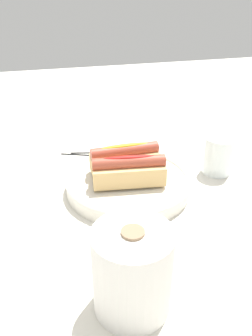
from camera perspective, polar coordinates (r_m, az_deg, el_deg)
name	(u,v)px	position (r m, az deg, el deg)	size (l,w,h in m)	color
ground_plane	(128,189)	(0.76, 0.37, -3.58)	(2.40, 2.40, 0.00)	silver
serving_bowl	(126,182)	(0.75, 0.00, -2.37)	(0.27, 0.27, 0.03)	silver
hotdog_front	(123,159)	(0.76, -0.45, 1.51)	(0.15, 0.05, 0.06)	#DBB270
hotdog_back	(129,171)	(0.71, 0.48, -0.50)	(0.16, 0.07, 0.06)	#DBB270
water_glass	(218,157)	(0.84, 14.99, 1.83)	(0.07, 0.07, 0.09)	white
paper_towel_roll	(132,271)	(0.49, 1.07, -16.69)	(0.11, 0.11, 0.13)	white
chopstick_near	(102,155)	(0.91, -4.02, 2.11)	(0.01, 0.01, 0.22)	black
chopstick_far	(112,152)	(0.92, -2.34, 2.66)	(0.01, 0.01, 0.22)	black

